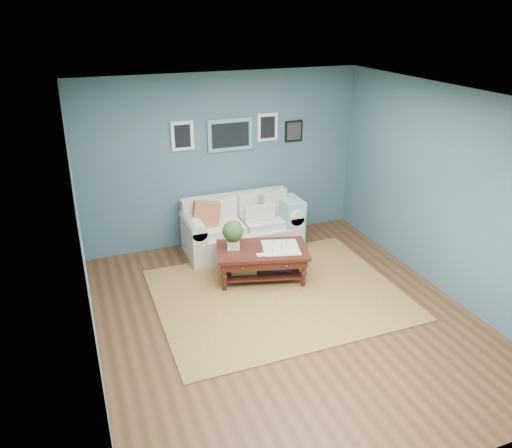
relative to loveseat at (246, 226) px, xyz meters
name	(u,v)px	position (x,y,z in m)	size (l,w,h in m)	color
room_shell	(287,216)	(-0.19, -1.97, 0.98)	(5.00, 5.02, 2.70)	brown
area_rug	(278,294)	(-0.08, -1.49, -0.38)	(3.20, 2.56, 0.01)	brown
loveseat	(246,226)	(0.00, 0.00, 0.00)	(1.83, 0.83, 0.94)	white
coffee_table	(257,254)	(-0.18, -0.98, 0.01)	(1.41, 1.04, 0.88)	#35140C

